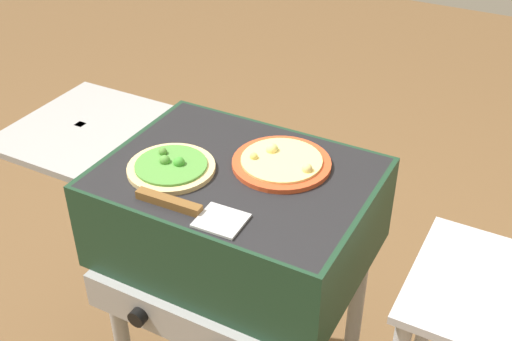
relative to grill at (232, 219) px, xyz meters
The scene contains 4 objects.
grill is the anchor object (origin of this frame).
pizza_cheese 0.20m from the grill, 40.65° to the left, with size 0.24×0.24×0.04m.
pizza_veggie 0.21m from the grill, 154.00° to the right, with size 0.21×0.21×0.04m.
spatula 0.23m from the grill, 89.71° to the right, with size 0.26×0.09×0.02m.
Camera 1 is at (0.62, -1.07, 1.74)m, focal length 44.49 mm.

